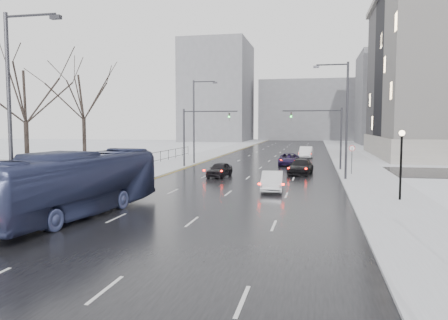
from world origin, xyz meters
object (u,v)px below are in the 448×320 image
Objects in this scene: tree_park_d at (28,181)px; sedan_right_distant at (306,152)px; sedan_right_far at (301,167)px; no_uturn_sign at (352,151)px; mast_signal_left at (193,131)px; sedan_right_cross at (289,159)px; sedan_right_near at (272,181)px; streetlight_r_mid at (344,114)px; tree_park_e at (85,169)px; sedan_center_near at (220,170)px; streetlight_l_near at (13,107)px; mast_signal_right at (330,131)px; streetlight_l_far at (196,117)px; bus at (76,184)px; lamppost_r_mid at (401,155)px.

tree_park_d reaches higher than sedan_right_distant.
no_uturn_sign is at bearing 9.78° from sedan_right_far.
mast_signal_left is 1.29× the size of sedan_right_cross.
tree_park_d is 20.72m from sedan_right_near.
streetlight_r_mid is 14.72m from sedan_right_cross.
tree_park_e is 30.61m from sedan_right_distant.
sedan_center_near is 0.79× the size of sedan_right_far.
sedan_right_cross is at bearing 73.05° from sedan_center_near.
streetlight_l_near reaches higher than tree_park_e.
mast_signal_left reaches higher than sedan_center_near.
sedan_right_near is (-4.46, -15.25, -3.37)m from mast_signal_right.
sedan_right_cross is (11.01, 0.82, -4.88)m from streetlight_l_far.
sedan_center_near is (-11.81, -3.93, -1.60)m from no_uturn_sign.
bus reaches higher than sedan_right_distant.
mast_signal_right is 1.67× the size of sedan_center_near.
streetlight_l_near reaches higher than sedan_right_near.
mast_signal_right is at bearing 70.59° from sedan_right_near.
sedan_right_distant is at bearing 80.95° from sedan_right_cross.
sedan_right_far is at bearing -80.52° from sedan_right_cross.
mast_signal_right is (-0.84, 8.00, -1.51)m from streetlight_r_mid.
sedan_right_near is (9.16, 10.62, -0.99)m from bus.
streetlight_l_far is at bearing 143.70° from streetlight_r_mid.
mast_signal_right is at bearing 69.22° from bus.
no_uturn_sign is 13.01m from sedan_right_near.
sedan_right_distant is (-3.64, 24.49, -4.78)m from streetlight_r_mid.
mast_signal_right is 14.65m from mast_signal_left.
mast_signal_left is 1.67× the size of sedan_center_near.
sedan_right_near is at bearing -119.36° from no_uturn_sign.
tree_park_d is 4.63× the size of no_uturn_sign.
tree_park_e is 2.68× the size of sedan_right_cross.
mast_signal_right is 29.34m from bus.
mast_signal_right reaches higher than sedan_right_distant.
streetlight_l_far is at bearing 155.27° from no_uturn_sign.
sedan_center_near is at bearing 74.52° from streetlight_l_near.
mast_signal_left reaches higher than no_uturn_sign.
bus is at bearing -61.45° from tree_park_e.
tree_park_e is (-0.40, 10.00, 0.00)m from tree_park_d.
no_uturn_sign is at bearing 0.00° from tree_park_e.
streetlight_l_near reaches higher than sedan_right_far.
mast_signal_right reaches higher than sedan_right_cross.
sedan_center_near is 9.14m from sedan_right_near.
tree_park_d is 24.36m from sedan_right_far.
streetlight_l_near is 34.96m from sedan_right_cross.
streetlight_l_near reaches higher than lamppost_r_mid.
tree_park_d is 21.17m from streetlight_l_far.
streetlight_r_mid is (26.37, -4.00, 5.62)m from tree_park_e.
sedan_right_near is at bearing -90.45° from sedan_right_distant.
streetlight_l_far reaches higher than sedan_right_far.
sedan_center_near is 0.92× the size of sedan_right_near.
tree_park_e is 12.29m from mast_signal_left.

